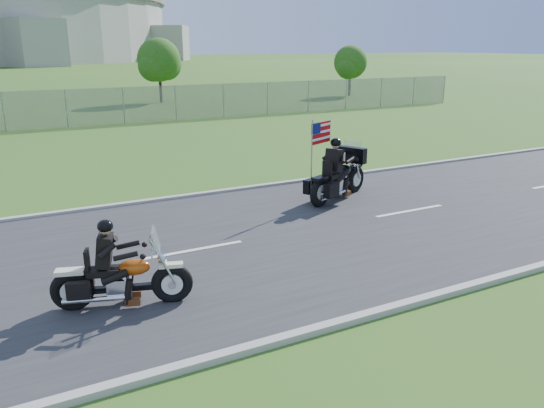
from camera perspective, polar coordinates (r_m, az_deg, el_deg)
ground at (r=12.29m, az=0.48°, el=-3.54°), size 420.00×420.00×0.00m
road at (r=12.29m, az=0.48°, el=-3.45°), size 120.00×8.00×0.04m
curb_north at (r=15.79m, az=-6.43°, el=1.19°), size 120.00×0.18×0.12m
curb_south at (r=9.20m, az=12.62°, el=-10.97°), size 120.00×0.18×0.12m
fence at (r=30.35m, az=-26.92°, el=8.84°), size 60.00×0.03×2.00m
tree_fence_near at (r=41.83m, az=-12.01°, el=14.69°), size 3.52×3.28×4.75m
tree_fence_far at (r=47.07m, az=8.44°, el=14.67°), size 3.08×2.87×4.20m
motorcycle_lead at (r=9.30m, az=-16.05°, el=-7.85°), size 2.29×1.03×1.58m
motorcycle_follow at (r=15.15m, az=7.15°, el=2.72°), size 2.56×1.44×2.27m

